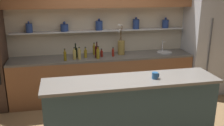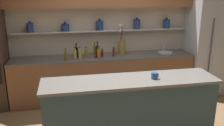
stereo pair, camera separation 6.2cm
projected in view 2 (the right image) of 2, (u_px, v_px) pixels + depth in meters
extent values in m
cube|color=beige|center=(106.00, 34.00, 5.33)|extent=(5.20, 0.10, 2.60)
cube|color=#B7B7BC|center=(101.00, 31.00, 5.14)|extent=(3.59, 0.18, 0.02)
cylinder|color=navy|center=(30.00, 28.00, 4.85)|extent=(0.13, 0.13, 0.17)
sphere|color=navy|center=(30.00, 22.00, 4.82)|extent=(0.05, 0.05, 0.05)
cylinder|color=navy|center=(65.00, 28.00, 4.98)|extent=(0.15, 0.15, 0.14)
sphere|color=navy|center=(65.00, 23.00, 4.95)|extent=(0.05, 0.05, 0.05)
cylinder|color=navy|center=(100.00, 26.00, 5.10)|extent=(0.15, 0.15, 0.19)
sphere|color=navy|center=(100.00, 20.00, 5.06)|extent=(0.05, 0.05, 0.05)
cylinder|color=navy|center=(137.00, 24.00, 5.24)|extent=(0.14, 0.14, 0.20)
sphere|color=navy|center=(137.00, 18.00, 5.20)|extent=(0.05, 0.05, 0.05)
cylinder|color=navy|center=(167.00, 24.00, 5.36)|extent=(0.14, 0.14, 0.18)
sphere|color=navy|center=(167.00, 19.00, 5.33)|extent=(0.05, 0.05, 0.05)
cube|color=brown|center=(104.00, 78.00, 5.22)|extent=(3.69, 0.62, 0.88)
cube|color=#56514C|center=(103.00, 57.00, 5.08)|extent=(3.69, 0.62, 0.04)
cube|color=#334C56|center=(130.00, 113.00, 3.66)|extent=(2.43, 0.55, 0.98)
cube|color=slate|center=(130.00, 81.00, 3.51)|extent=(2.49, 0.61, 0.04)
cube|color=#B7B7BC|center=(208.00, 47.00, 5.43)|extent=(0.86, 0.70, 2.04)
cylinder|color=#4C4C51|center=(211.00, 46.00, 5.02)|extent=(0.02, 0.02, 1.12)
cylinder|color=olive|center=(122.00, 48.00, 5.18)|extent=(0.15, 0.15, 0.28)
cylinder|color=#4C3319|center=(121.00, 33.00, 5.10)|extent=(0.06, 0.06, 0.31)
sphere|color=silver|center=(120.00, 25.00, 5.08)|extent=(0.06, 0.06, 0.06)
cylinder|color=#4C3319|center=(122.00, 35.00, 5.10)|extent=(0.03, 0.04, 0.23)
sphere|color=silver|center=(120.00, 30.00, 5.04)|extent=(0.04, 0.04, 0.04)
cylinder|color=#4C3319|center=(121.00, 36.00, 5.14)|extent=(0.02, 0.01, 0.18)
sphere|color=silver|center=(120.00, 32.00, 5.14)|extent=(0.05, 0.05, 0.05)
cylinder|color=#4C3319|center=(122.00, 33.00, 5.13)|extent=(0.05, 0.02, 0.31)
sphere|color=silver|center=(122.00, 25.00, 5.12)|extent=(0.04, 0.04, 0.04)
cylinder|color=#B7B7BC|center=(165.00, 52.00, 5.32)|extent=(0.32, 0.32, 0.02)
cylinder|color=#B7B7BC|center=(164.00, 46.00, 5.40)|extent=(0.02, 0.02, 0.22)
cylinder|color=#B7B7BC|center=(165.00, 41.00, 5.31)|extent=(0.02, 0.12, 0.02)
cylinder|color=olive|center=(86.00, 54.00, 4.96)|extent=(0.06, 0.06, 0.15)
cylinder|color=olive|center=(86.00, 49.00, 4.93)|extent=(0.03, 0.03, 0.05)
cylinder|color=black|center=(86.00, 47.00, 4.92)|extent=(0.03, 0.03, 0.01)
cylinder|color=tan|center=(75.00, 55.00, 4.83)|extent=(0.06, 0.06, 0.18)
cylinder|color=tan|center=(75.00, 49.00, 4.80)|extent=(0.03, 0.03, 0.04)
cylinder|color=black|center=(75.00, 48.00, 4.79)|extent=(0.03, 0.03, 0.01)
cylinder|color=maroon|center=(102.00, 54.00, 5.03)|extent=(0.05, 0.05, 0.11)
cylinder|color=maroon|center=(102.00, 50.00, 5.01)|extent=(0.03, 0.03, 0.04)
cylinder|color=black|center=(102.00, 49.00, 5.00)|extent=(0.03, 0.03, 0.01)
cylinder|color=brown|center=(66.00, 56.00, 4.74)|extent=(0.05, 0.05, 0.17)
cylinder|color=brown|center=(65.00, 50.00, 4.71)|extent=(0.03, 0.03, 0.05)
cylinder|color=black|center=(65.00, 49.00, 4.70)|extent=(0.03, 0.03, 0.01)
cylinder|color=black|center=(76.00, 53.00, 4.97)|extent=(0.07, 0.07, 0.20)
cylinder|color=black|center=(76.00, 46.00, 4.93)|extent=(0.02, 0.02, 0.08)
cylinder|color=black|center=(76.00, 43.00, 4.91)|extent=(0.03, 0.03, 0.01)
cylinder|color=#380C0C|center=(97.00, 52.00, 4.96)|extent=(0.08, 0.08, 0.22)
cylinder|color=#380C0C|center=(97.00, 44.00, 4.92)|extent=(0.02, 0.02, 0.08)
cylinder|color=black|center=(97.00, 42.00, 4.91)|extent=(0.03, 0.03, 0.01)
cylinder|color=maroon|center=(114.00, 53.00, 5.05)|extent=(0.05, 0.05, 0.14)
cylinder|color=maroon|center=(114.00, 49.00, 5.02)|extent=(0.03, 0.03, 0.04)
cylinder|color=black|center=(114.00, 48.00, 5.01)|extent=(0.03, 0.03, 0.01)
cylinder|color=tan|center=(80.00, 55.00, 4.84)|extent=(0.06, 0.06, 0.18)
cylinder|color=tan|center=(80.00, 49.00, 4.81)|extent=(0.03, 0.03, 0.04)
cylinder|color=black|center=(80.00, 47.00, 4.80)|extent=(0.03, 0.03, 0.01)
cylinder|color=olive|center=(95.00, 50.00, 5.17)|extent=(0.06, 0.06, 0.19)
cylinder|color=olive|center=(95.00, 44.00, 5.13)|extent=(0.03, 0.03, 0.05)
cylinder|color=black|center=(95.00, 43.00, 5.13)|extent=(0.03, 0.03, 0.01)
cylinder|color=olive|center=(98.00, 54.00, 4.89)|extent=(0.06, 0.06, 0.18)
cylinder|color=olive|center=(98.00, 48.00, 4.85)|extent=(0.03, 0.03, 0.05)
cylinder|color=black|center=(98.00, 47.00, 4.84)|extent=(0.03, 0.03, 0.01)
cylinder|color=#235184|center=(154.00, 76.00, 3.51)|extent=(0.09, 0.09, 0.09)
cube|color=#235184|center=(158.00, 76.00, 3.52)|extent=(0.02, 0.01, 0.06)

